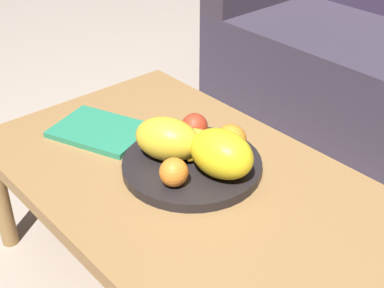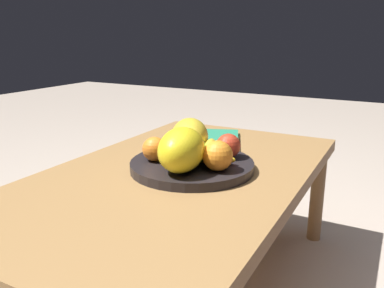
# 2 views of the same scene
# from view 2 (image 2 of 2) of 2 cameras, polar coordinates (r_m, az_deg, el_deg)

# --- Properties ---
(coffee_table) EXTENTS (1.14, 0.67, 0.39)m
(coffee_table) POSITION_cam_2_polar(r_m,az_deg,el_deg) (1.13, -2.23, -5.88)
(coffee_table) COLOR #9B7040
(coffee_table) RESTS_ON ground_plane
(fruit_bowl) EXTENTS (0.35, 0.35, 0.03)m
(fruit_bowl) POSITION_cam_2_polar(r_m,az_deg,el_deg) (1.13, 0.00, -3.06)
(fruit_bowl) COLOR black
(fruit_bowl) RESTS_ON coffee_table
(melon_large_front) EXTENTS (0.18, 0.14, 0.12)m
(melon_large_front) POSITION_cam_2_polar(r_m,az_deg,el_deg) (1.03, -1.51, -0.84)
(melon_large_front) COLOR yellow
(melon_large_front) RESTS_ON fruit_bowl
(melon_smaller_beside) EXTENTS (0.20, 0.17, 0.11)m
(melon_smaller_beside) POSITION_cam_2_polar(r_m,az_deg,el_deg) (1.17, -0.32, 1.03)
(melon_smaller_beside) COLOR yellow
(melon_smaller_beside) RESTS_ON fruit_bowl
(orange_front) EXTENTS (0.07, 0.07, 0.07)m
(orange_front) POSITION_cam_2_polar(r_m,az_deg,el_deg) (1.12, -5.41, -0.71)
(orange_front) COLOR orange
(orange_front) RESTS_ON fruit_bowl
(orange_left) EXTENTS (0.08, 0.08, 0.08)m
(orange_left) POSITION_cam_2_polar(r_m,az_deg,el_deg) (1.04, 3.80, -1.62)
(orange_left) COLOR orange
(orange_left) RESTS_ON fruit_bowl
(apple_front) EXTENTS (0.07, 0.07, 0.07)m
(apple_front) POSITION_cam_2_polar(r_m,az_deg,el_deg) (1.15, 5.22, -0.26)
(apple_front) COLOR #BF3821
(apple_front) RESTS_ON fruit_bowl
(apple_left) EXTENTS (0.06, 0.06, 0.06)m
(apple_left) POSITION_cam_2_polar(r_m,az_deg,el_deg) (1.10, 0.83, -1.14)
(apple_left) COLOR #68AA26
(apple_left) RESTS_ON fruit_bowl
(banana_bunch) EXTENTS (0.15, 0.16, 0.06)m
(banana_bunch) POSITION_cam_2_polar(r_m,az_deg,el_deg) (1.10, 2.75, -1.53)
(banana_bunch) COLOR yellow
(banana_bunch) RESTS_ON fruit_bowl
(magazine) EXTENTS (0.30, 0.26, 0.02)m
(magazine) POSITION_cam_2_polar(r_m,az_deg,el_deg) (1.42, 2.97, 0.67)
(magazine) COLOR #2B8B64
(magazine) RESTS_ON coffee_table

